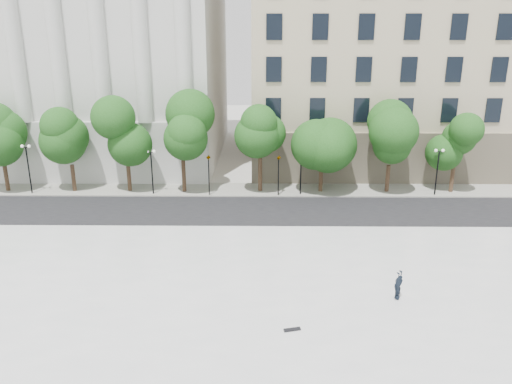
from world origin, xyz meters
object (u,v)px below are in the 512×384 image
traffic_light_west (208,156)px  traffic_light_east (279,156)px  skateboard (292,330)px  person_lying (397,295)px

traffic_light_west → traffic_light_east: traffic_light_west is taller
traffic_light_west → skateboard: size_ratio=5.15×
person_lying → skateboard: size_ratio=1.96×
traffic_light_west → person_lying: 22.21m
traffic_light_west → person_lying: bearing=-57.7°
traffic_light_east → person_lying: (5.67, -18.59, -2.96)m
traffic_light_west → skateboard: traffic_light_west is taller
skateboard → traffic_light_west: bearing=91.6°
traffic_light_west → traffic_light_east: size_ratio=1.01×
traffic_light_east → skateboard: bearing=-90.0°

